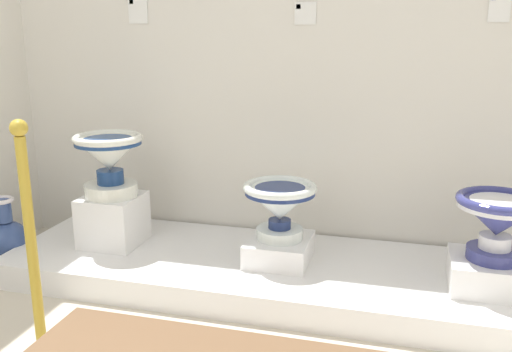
{
  "coord_description": "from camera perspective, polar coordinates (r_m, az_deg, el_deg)",
  "views": [
    {
      "loc": [
        2.34,
        -0.32,
        1.29
      ],
      "look_at": [
        1.62,
        2.3,
        0.58
      ],
      "focal_mm": 39.12,
      "sensor_mm": 36.0,
      "label": 1
    }
  ],
  "objects": [
    {
      "name": "info_placard_first",
      "position": [
        3.44,
        -12.0,
        16.29
      ],
      "size": [
        0.12,
        0.01,
        0.15
      ],
      "color": "white"
    },
    {
      "name": "info_placard_second",
      "position": [
        3.12,
        5.04,
        16.26
      ],
      "size": [
        0.12,
        0.01,
        0.12
      ],
      "color": "white"
    },
    {
      "name": "antique_toilet_slender_white",
      "position": [
        2.72,
        23.49,
        -3.91
      ],
      "size": [
        0.38,
        0.38,
        0.3
      ],
      "color": "navy",
      "rests_on": "plinth_block_slender_white"
    },
    {
      "name": "antique_toilet_tall_cobalt",
      "position": [
        3.1,
        -14.8,
        1.94
      ],
      "size": [
        0.37,
        0.37,
        0.34
      ],
      "color": "white",
      "rests_on": "plinth_block_tall_cobalt"
    },
    {
      "name": "stanchion_post_near_left",
      "position": [
        2.33,
        -21.45,
        -11.84
      ],
      "size": [
        0.26,
        0.26,
        0.99
      ],
      "color": "gold",
      "rests_on": "ground_plane"
    },
    {
      "name": "display_platform",
      "position": [
        2.95,
        2.69,
        -9.92
      ],
      "size": [
        2.92,
        0.86,
        0.14
      ],
      "primitive_type": "cube",
      "color": "white",
      "rests_on": "ground_plane"
    },
    {
      "name": "plinth_block_squat_floral",
      "position": [
        2.9,
        2.4,
        -7.5
      ],
      "size": [
        0.31,
        0.35,
        0.12
      ],
      "primitive_type": "cube",
      "color": "white",
      "rests_on": "display_platform"
    },
    {
      "name": "info_placard_third",
      "position": [
        3.1,
        23.63,
        15.59
      ],
      "size": [
        0.1,
        0.01,
        0.15
      ],
      "color": "white"
    },
    {
      "name": "antique_toilet_squat_floral",
      "position": [
        2.82,
        2.46,
        -2.72
      ],
      "size": [
        0.37,
        0.37,
        0.29
      ],
      "color": "white",
      "rests_on": "plinth_block_squat_floral"
    },
    {
      "name": "plinth_block_slender_white",
      "position": [
        2.81,
        22.93,
        -9.2
      ],
      "size": [
        0.37,
        0.34,
        0.14
      ],
      "primitive_type": "cube",
      "color": "white",
      "rests_on": "display_platform"
    },
    {
      "name": "decorative_vase_corner",
      "position": [
        3.46,
        -24.22,
        -5.88
      ],
      "size": [
        0.25,
        0.25,
        0.4
      ],
      "color": "white",
      "rests_on": "ground_plane"
    },
    {
      "name": "plinth_block_tall_cobalt",
      "position": [
        3.2,
        -14.39,
        -4.35
      ],
      "size": [
        0.3,
        0.31,
        0.28
      ],
      "primitive_type": "cube",
      "color": "white",
      "rests_on": "display_platform"
    },
    {
      "name": "wall_back",
      "position": [
        3.16,
        4.99,
        17.15
      ],
      "size": [
        3.73,
        0.06,
        2.87
      ],
      "primitive_type": "cube",
      "color": "silver",
      "rests_on": "ground_plane"
    }
  ]
}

